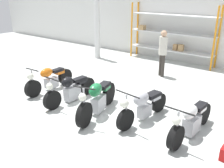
{
  "coord_description": "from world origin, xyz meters",
  "views": [
    {
      "loc": [
        4.17,
        -4.97,
        3.29
      ],
      "look_at": [
        0.0,
        0.4,
        0.7
      ],
      "focal_mm": 40.0,
      "sensor_mm": 36.0,
      "label": 1
    }
  ],
  "objects_px": {
    "shelving_rack": "(171,34)",
    "motorcycle_green": "(97,99)",
    "motorcycle_white": "(191,121)",
    "person_browsing": "(163,49)",
    "motorcycle_orange": "(49,79)",
    "motorcycle_black": "(71,90)",
    "motorcycle_silver": "(143,105)"
  },
  "relations": [
    {
      "from": "shelving_rack",
      "to": "motorcycle_green",
      "type": "distance_m",
      "value": 6.42
    },
    {
      "from": "motorcycle_white",
      "to": "shelving_rack",
      "type": "bearing_deg",
      "value": -146.23
    },
    {
      "from": "motorcycle_green",
      "to": "person_browsing",
      "type": "height_order",
      "value": "person_browsing"
    },
    {
      "from": "shelving_rack",
      "to": "motorcycle_white",
      "type": "xyz_separation_m",
      "value": [
        3.35,
        -5.76,
        -0.94
      ]
    },
    {
      "from": "motorcycle_orange",
      "to": "person_browsing",
      "type": "distance_m",
      "value": 4.47
    },
    {
      "from": "motorcycle_black",
      "to": "motorcycle_white",
      "type": "relative_size",
      "value": 0.99
    },
    {
      "from": "motorcycle_orange",
      "to": "motorcycle_black",
      "type": "bearing_deg",
      "value": 78.23
    },
    {
      "from": "motorcycle_silver",
      "to": "motorcycle_white",
      "type": "distance_m",
      "value": 1.28
    },
    {
      "from": "shelving_rack",
      "to": "motorcycle_white",
      "type": "relative_size",
      "value": 2.03
    },
    {
      "from": "motorcycle_orange",
      "to": "motorcycle_green",
      "type": "relative_size",
      "value": 0.95
    },
    {
      "from": "motorcycle_black",
      "to": "motorcycle_silver",
      "type": "xyz_separation_m",
      "value": [
        2.4,
        0.29,
        0.08
      ]
    },
    {
      "from": "motorcycle_silver",
      "to": "person_browsing",
      "type": "relative_size",
      "value": 1.08
    },
    {
      "from": "motorcycle_green",
      "to": "motorcycle_white",
      "type": "height_order",
      "value": "motorcycle_green"
    },
    {
      "from": "motorcycle_green",
      "to": "person_browsing",
      "type": "bearing_deg",
      "value": 167.35
    },
    {
      "from": "shelving_rack",
      "to": "person_browsing",
      "type": "bearing_deg",
      "value": -71.23
    },
    {
      "from": "motorcycle_green",
      "to": "motorcycle_silver",
      "type": "distance_m",
      "value": 1.26
    },
    {
      "from": "motorcycle_white",
      "to": "person_browsing",
      "type": "distance_m",
      "value": 4.44
    },
    {
      "from": "motorcycle_orange",
      "to": "motorcycle_green",
      "type": "xyz_separation_m",
      "value": [
        2.47,
        -0.32,
        0.07
      ]
    },
    {
      "from": "motorcycle_white",
      "to": "person_browsing",
      "type": "height_order",
      "value": "person_browsing"
    },
    {
      "from": "motorcycle_silver",
      "to": "shelving_rack",
      "type": "bearing_deg",
      "value": -153.65
    },
    {
      "from": "motorcycle_white",
      "to": "person_browsing",
      "type": "xyz_separation_m",
      "value": [
        -2.6,
        3.54,
        0.7
      ]
    },
    {
      "from": "motorcycle_white",
      "to": "person_browsing",
      "type": "bearing_deg",
      "value": -140.13
    },
    {
      "from": "person_browsing",
      "to": "motorcycle_silver",
      "type": "bearing_deg",
      "value": 53.62
    },
    {
      "from": "motorcycle_silver",
      "to": "motorcycle_white",
      "type": "xyz_separation_m",
      "value": [
        1.27,
        0.1,
        -0.08
      ]
    },
    {
      "from": "motorcycle_white",
      "to": "motorcycle_green",
      "type": "bearing_deg",
      "value": -74.08
    },
    {
      "from": "shelving_rack",
      "to": "motorcycle_white",
      "type": "height_order",
      "value": "shelving_rack"
    },
    {
      "from": "motorcycle_orange",
      "to": "motorcycle_silver",
      "type": "xyz_separation_m",
      "value": [
        3.66,
        0.11,
        0.07
      ]
    },
    {
      "from": "person_browsing",
      "to": "motorcycle_white",
      "type": "bearing_deg",
      "value": 69.92
    },
    {
      "from": "motorcycle_green",
      "to": "motorcycle_silver",
      "type": "relative_size",
      "value": 1.09
    },
    {
      "from": "motorcycle_green",
      "to": "shelving_rack",
      "type": "bearing_deg",
      "value": 173.49
    },
    {
      "from": "motorcycle_silver",
      "to": "motorcycle_white",
      "type": "height_order",
      "value": "motorcycle_silver"
    },
    {
      "from": "motorcycle_black",
      "to": "person_browsing",
      "type": "height_order",
      "value": "person_browsing"
    }
  ]
}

